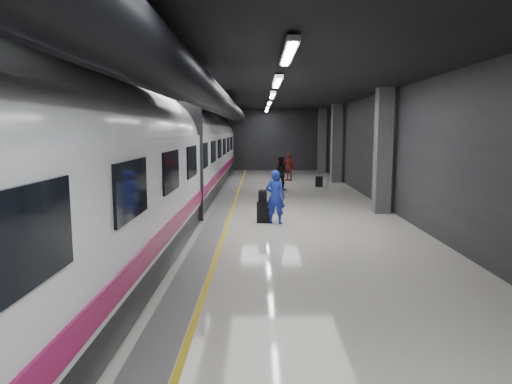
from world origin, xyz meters
TOP-DOWN VIEW (x-y plane):
  - ground at (0.00, 0.00)m, footprint 40.00×40.00m
  - platform_hall at (-0.29, 0.96)m, footprint 10.02×40.02m
  - train at (-3.25, -0.00)m, footprint 3.05×38.00m
  - traveler_main at (0.60, -0.01)m, footprint 0.72×0.57m
  - suitcase_main at (0.21, 0.14)m, footprint 0.42×0.27m
  - shoulder_bag at (0.18, 0.15)m, footprint 0.27×0.15m
  - traveler_far_a at (1.23, 8.14)m, footprint 0.91×0.75m
  - traveler_far_b at (1.87, 12.78)m, footprint 1.01×0.87m
  - suitcase_far at (3.30, 9.74)m, footprint 0.42×0.32m

SIDE VIEW (x-z plane):
  - ground at x=0.00m, z-range 0.00..0.00m
  - suitcase_far at x=3.30m, z-range 0.00..0.56m
  - suitcase_main at x=0.21m, z-range 0.00..0.69m
  - traveler_far_b at x=1.87m, z-range 0.00..1.63m
  - traveler_far_a at x=1.23m, z-range 0.00..1.73m
  - shoulder_bag at x=0.18m, z-range 0.69..1.05m
  - traveler_main at x=0.60m, z-range 0.00..1.74m
  - train at x=-3.25m, z-range 0.04..4.09m
  - platform_hall at x=-0.29m, z-range 1.28..5.79m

